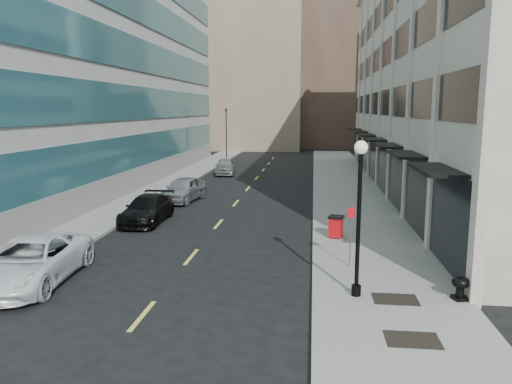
% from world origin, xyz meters
% --- Properties ---
extents(ground, '(160.00, 160.00, 0.00)m').
position_xyz_m(ground, '(0.00, 0.00, 0.00)').
color(ground, black).
rests_on(ground, ground).
extents(sidewalk_right, '(5.00, 80.00, 0.15)m').
position_xyz_m(sidewalk_right, '(7.50, 20.00, 0.07)').
color(sidewalk_right, gray).
rests_on(sidewalk_right, ground).
extents(sidewalk_left, '(3.00, 80.00, 0.15)m').
position_xyz_m(sidewalk_left, '(-6.50, 20.00, 0.07)').
color(sidewalk_left, gray).
rests_on(sidewalk_left, ground).
extents(building_right, '(15.30, 46.50, 18.25)m').
position_xyz_m(building_right, '(16.94, 26.99, 8.99)').
color(building_right, beige).
rests_on(building_right, ground).
extents(building_left, '(16.14, 46.00, 20.00)m').
position_xyz_m(building_left, '(-15.95, 27.00, 9.99)').
color(building_left, beige).
rests_on(building_left, ground).
extents(skyline_tan_near, '(14.00, 18.00, 28.00)m').
position_xyz_m(skyline_tan_near, '(-4.00, 68.00, 14.00)').
color(skyline_tan_near, '#8E785C').
rests_on(skyline_tan_near, ground).
extents(skyline_brown, '(12.00, 16.00, 34.00)m').
position_xyz_m(skyline_brown, '(8.00, 72.00, 17.00)').
color(skyline_brown, brown).
rests_on(skyline_brown, ground).
extents(skyline_tan_far, '(12.00, 14.00, 22.00)m').
position_xyz_m(skyline_tan_far, '(-14.00, 78.00, 11.00)').
color(skyline_tan_far, '#8E785C').
rests_on(skyline_tan_far, ground).
extents(skyline_stone, '(10.00, 14.00, 20.00)m').
position_xyz_m(skyline_stone, '(18.00, 66.00, 10.00)').
color(skyline_stone, beige).
rests_on(skyline_stone, ground).
extents(grate_mid, '(1.40, 1.00, 0.01)m').
position_xyz_m(grate_mid, '(7.60, 1.00, 0.15)').
color(grate_mid, black).
rests_on(grate_mid, sidewalk_right).
extents(grate_far, '(1.40, 1.00, 0.01)m').
position_xyz_m(grate_far, '(7.60, 3.80, 0.15)').
color(grate_far, black).
rests_on(grate_far, sidewalk_right).
extents(road_centerline, '(0.15, 68.20, 0.01)m').
position_xyz_m(road_centerline, '(0.00, 17.00, 0.01)').
color(road_centerline, '#D8CC4C').
rests_on(road_centerline, ground).
extents(traffic_signal, '(0.66, 0.66, 6.98)m').
position_xyz_m(traffic_signal, '(-5.50, 48.00, 5.72)').
color(traffic_signal, black).
rests_on(traffic_signal, ground).
extents(car_white_van, '(3.09, 5.96, 1.61)m').
position_xyz_m(car_white_van, '(-4.80, 4.26, 0.80)').
color(car_white_van, white).
rests_on(car_white_van, ground).
extents(car_black_pickup, '(2.04, 4.96, 1.44)m').
position_xyz_m(car_black_pickup, '(-3.90, 14.00, 0.72)').
color(car_black_pickup, black).
rests_on(car_black_pickup, ground).
extents(car_silver_sedan, '(2.50, 4.93, 1.61)m').
position_xyz_m(car_silver_sedan, '(-3.55, 20.27, 0.80)').
color(car_silver_sedan, '#989AA0').
rests_on(car_silver_sedan, ground).
extents(car_grey_sedan, '(2.32, 4.60, 1.50)m').
position_xyz_m(car_grey_sedan, '(-3.20, 34.07, 0.75)').
color(car_grey_sedan, gray).
rests_on(car_grey_sedan, ground).
extents(trash_bin, '(0.80, 0.80, 1.04)m').
position_xyz_m(trash_bin, '(6.06, 11.28, 0.71)').
color(trash_bin, '#B50C10').
rests_on(trash_bin, sidewalk_right).
extents(lamppost, '(0.42, 0.42, 5.08)m').
position_xyz_m(lamppost, '(6.40, 4.00, 3.13)').
color(lamppost, black).
rests_on(lamppost, sidewalk_right).
extents(sign_post, '(0.28, 0.09, 2.44)m').
position_xyz_m(sign_post, '(6.40, 7.03, 1.72)').
color(sign_post, slate).
rests_on(sign_post, sidewalk_right).
extents(urn_planter, '(0.55, 0.55, 0.76)m').
position_xyz_m(urn_planter, '(9.60, 4.00, 0.61)').
color(urn_planter, black).
rests_on(urn_planter, sidewalk_right).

